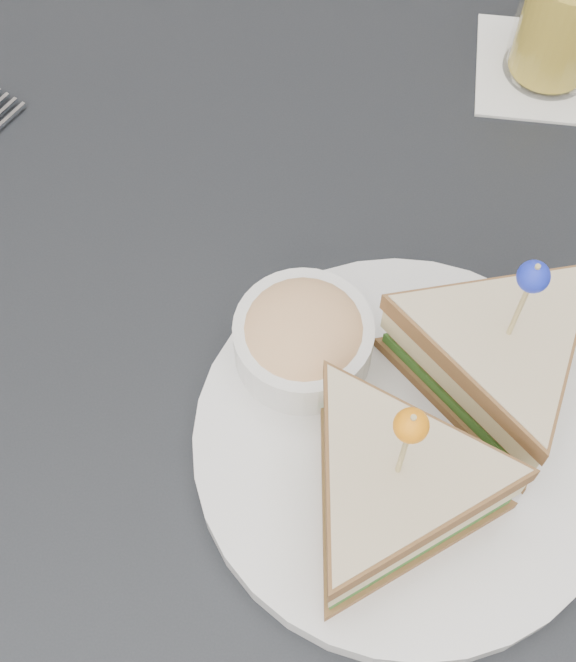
# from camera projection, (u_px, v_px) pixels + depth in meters

# --- Properties ---
(ground_plane) EXTENTS (3.50, 3.50, 0.00)m
(ground_plane) POSITION_uv_depth(u_px,v_px,m) (281.00, 618.00, 1.26)
(ground_plane) COLOR #3F3833
(table) EXTENTS (0.80, 0.80, 0.75)m
(table) POSITION_uv_depth(u_px,v_px,m) (275.00, 428.00, 0.66)
(table) COLOR black
(table) RESTS_ON ground
(plate_meal) EXTENTS (0.30, 0.28, 0.15)m
(plate_meal) POSITION_uv_depth(u_px,v_px,m) (422.00, 418.00, 0.54)
(plate_meal) COLOR white
(plate_meal) RESTS_ON table
(drink_set) EXTENTS (0.13, 0.13, 0.14)m
(drink_set) POSITION_uv_depth(u_px,v_px,m) (566.00, 10.00, 0.67)
(drink_set) COLOR white
(drink_set) RESTS_ON table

